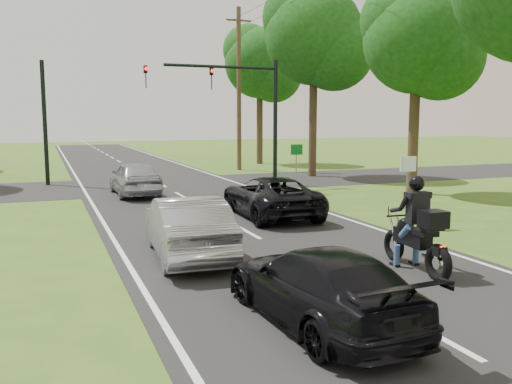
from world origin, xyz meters
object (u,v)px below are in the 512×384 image
traffic_signal (239,99)px  sign_white (408,174)px  utility_pole_far (239,89)px  silver_sedan (187,227)px  motorcycle_rider (418,234)px  silver_suv (135,178)px  sign_green (296,157)px  dark_suv (270,196)px  dark_car_behind (319,285)px

traffic_signal → sign_white: traffic_signal is taller
traffic_signal → utility_pole_far: 8.55m
silver_sedan → motorcycle_rider: bearing=149.9°
motorcycle_rider → utility_pole_far: utility_pole_far is taller
silver_sedan → sign_white: bearing=-166.8°
silver_suv → sign_green: (6.68, -1.80, 0.85)m
dark_suv → sign_white: bearing=137.2°
dark_suv → silver_suv: (-3.37, 6.69, 0.07)m
sign_white → sign_green: same height
dark_suv → silver_suv: silver_suv is taller
traffic_signal → silver_sedan: bearing=-114.9°
silver_sedan → utility_pole_far: size_ratio=0.44×
silver_suv → dark_car_behind: (0.38, -15.71, -0.12)m
motorcycle_rider → traffic_signal: (1.37, 15.03, 3.32)m
utility_pole_far → motorcycle_rider: bearing=-100.4°
silver_suv → traffic_signal: traffic_signal is taller
dark_car_behind → traffic_signal: (4.73, 16.93, 3.51)m
silver_suv → dark_car_behind: bearing=90.7°
dark_suv → dark_car_behind: size_ratio=1.14×
motorcycle_rider → sign_white: size_ratio=1.13×
silver_sedan → sign_green: (7.20, 9.11, 0.87)m
sign_green → traffic_signal: bearing=117.4°
utility_pole_far → sign_white: bearing=-94.5°
traffic_signal → utility_pole_far: bearing=70.3°
dark_suv → utility_pole_far: bearing=-103.9°
utility_pole_far → sign_white: (-1.50, -19.02, -3.49)m
silver_sedan → silver_suv: 10.93m
silver_suv → utility_pole_far: bearing=-131.6°
silver_suv → sign_white: sign_white is taller
motorcycle_rider → sign_white: bearing=59.9°
traffic_signal → dark_suv: bearing=-102.4°
utility_pole_far → traffic_signal: bearing=-109.7°
motorcycle_rider → traffic_signal: 15.46m
silver_suv → sign_white: size_ratio=2.03×
motorcycle_rider → dark_suv: bearing=97.2°
dark_suv → sign_green: size_ratio=2.26×
dark_car_behind → sign_green: sign_green is taller
dark_suv → dark_car_behind: bearing=74.0°
utility_pole_far → dark_car_behind: bearing=-106.9°
silver_sedan → traffic_signal: bearing=-110.8°
dark_car_behind → sign_white: 8.54m
utility_pole_far → silver_sedan: bearing=-112.9°
dark_car_behind → utility_pole_far: (7.59, 24.93, 4.46)m
silver_sedan → silver_suv: (0.53, 10.92, 0.02)m
silver_sedan → silver_suv: silver_suv is taller
motorcycle_rider → utility_pole_far: bearing=83.8°
motorcycle_rider → utility_pole_far: (4.24, 23.04, 4.27)m
dark_suv → silver_sedan: size_ratio=1.10×
utility_pole_far → sign_green: 11.63m
motorcycle_rider → dark_car_behind: bearing=-146.4°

